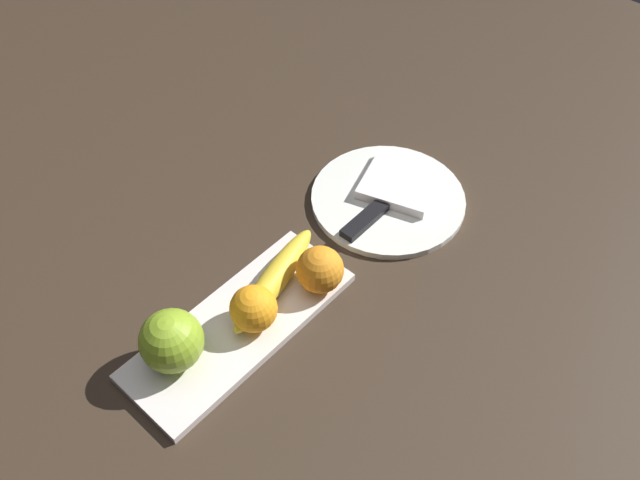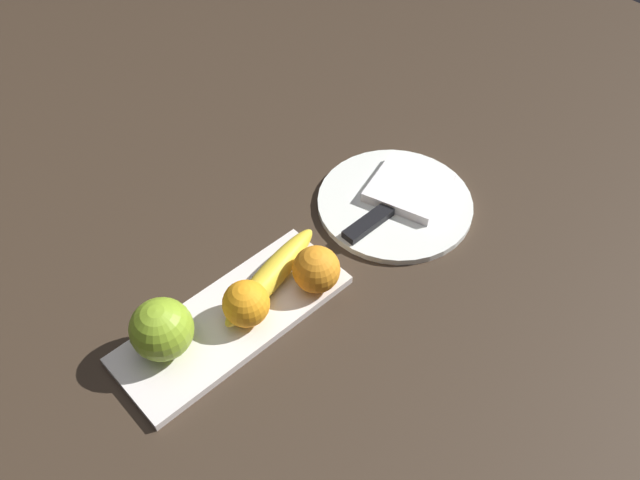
# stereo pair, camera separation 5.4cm
# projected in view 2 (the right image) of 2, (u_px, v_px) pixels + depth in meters

# --- Properties ---
(ground_plane) EXTENTS (2.40, 2.40, 0.00)m
(ground_plane) POSITION_uv_depth(u_px,v_px,m) (204.00, 327.00, 0.89)
(ground_plane) COLOR #35281C
(fruit_tray) EXTENTS (0.33, 0.12, 0.01)m
(fruit_tray) POSITION_uv_depth(u_px,v_px,m) (233.00, 319.00, 0.89)
(fruit_tray) COLOR silver
(fruit_tray) RESTS_ON ground_plane
(apple) EXTENTS (0.08, 0.08, 0.08)m
(apple) POSITION_uv_depth(u_px,v_px,m) (162.00, 330.00, 0.82)
(apple) COLOR #84AB27
(apple) RESTS_ON fruit_tray
(banana) EXTENTS (0.20, 0.08, 0.04)m
(banana) POSITION_uv_depth(u_px,v_px,m) (271.00, 275.00, 0.90)
(banana) COLOR yellow
(banana) RESTS_ON fruit_tray
(orange_near_apple) EXTENTS (0.06, 0.06, 0.06)m
(orange_near_apple) POSITION_uv_depth(u_px,v_px,m) (246.00, 304.00, 0.86)
(orange_near_apple) COLOR orange
(orange_near_apple) RESTS_ON fruit_tray
(orange_near_banana) EXTENTS (0.07, 0.07, 0.07)m
(orange_near_banana) POSITION_uv_depth(u_px,v_px,m) (316.00, 269.00, 0.89)
(orange_near_banana) COLOR orange
(orange_near_banana) RESTS_ON fruit_tray
(dinner_plate) EXTENTS (0.24, 0.24, 0.01)m
(dinner_plate) POSITION_uv_depth(u_px,v_px,m) (395.00, 203.00, 1.03)
(dinner_plate) COLOR white
(dinner_plate) RESTS_ON ground_plane
(folded_napkin) EXTENTS (0.14, 0.14, 0.02)m
(folded_napkin) POSITION_uv_depth(u_px,v_px,m) (409.00, 188.00, 1.03)
(folded_napkin) COLOR white
(folded_napkin) RESTS_ON dinner_plate
(knife) EXTENTS (0.18, 0.02, 0.01)m
(knife) POSITION_uv_depth(u_px,v_px,m) (375.00, 218.00, 1.00)
(knife) COLOR silver
(knife) RESTS_ON dinner_plate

